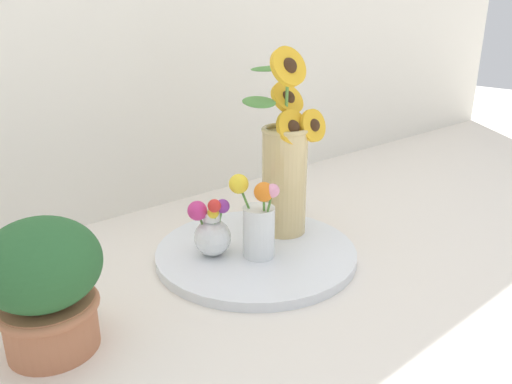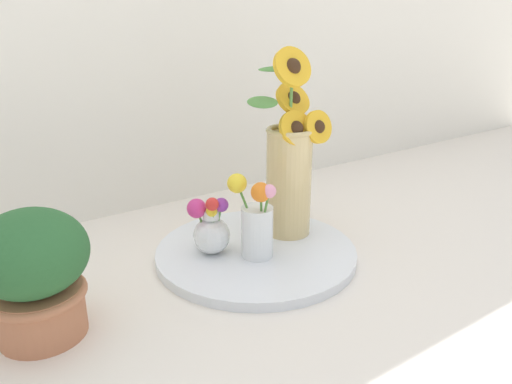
{
  "view_description": "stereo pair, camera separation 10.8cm",
  "coord_description": "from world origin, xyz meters",
  "px_view_note": "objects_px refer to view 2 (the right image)",
  "views": [
    {
      "loc": [
        -0.68,
        -0.74,
        0.53
      ],
      "look_at": [
        -0.02,
        0.03,
        0.16
      ],
      "focal_mm": 35.0,
      "sensor_mm": 36.0,
      "label": 1
    },
    {
      "loc": [
        -0.59,
        -0.8,
        0.53
      ],
      "look_at": [
        -0.02,
        0.03,
        0.16
      ],
      "focal_mm": 35.0,
      "sensor_mm": 36.0,
      "label": 2
    }
  ],
  "objects_px": {
    "mason_jar_sunflowers": "(289,168)",
    "potted_plant": "(34,271)",
    "vase_small_center": "(256,222)",
    "serving_tray": "(256,253)",
    "vase_bulb_right": "(211,229)"
  },
  "relations": [
    {
      "from": "mason_jar_sunflowers",
      "to": "potted_plant",
      "type": "xyz_separation_m",
      "value": [
        -0.58,
        -0.06,
        -0.06
      ]
    },
    {
      "from": "vase_small_center",
      "to": "potted_plant",
      "type": "bearing_deg",
      "value": 179.55
    },
    {
      "from": "mason_jar_sunflowers",
      "to": "vase_small_center",
      "type": "relative_size",
      "value": 2.34
    },
    {
      "from": "vase_small_center",
      "to": "potted_plant",
      "type": "height_order",
      "value": "potted_plant"
    },
    {
      "from": "mason_jar_sunflowers",
      "to": "potted_plant",
      "type": "relative_size",
      "value": 1.92
    },
    {
      "from": "serving_tray",
      "to": "potted_plant",
      "type": "distance_m",
      "value": 0.48
    },
    {
      "from": "mason_jar_sunflowers",
      "to": "vase_small_center",
      "type": "distance_m",
      "value": 0.17
    },
    {
      "from": "vase_small_center",
      "to": "vase_bulb_right",
      "type": "relative_size",
      "value": 1.35
    },
    {
      "from": "vase_bulb_right",
      "to": "mason_jar_sunflowers",
      "type": "bearing_deg",
      "value": -2.65
    },
    {
      "from": "vase_bulb_right",
      "to": "potted_plant",
      "type": "xyz_separation_m",
      "value": [
        -0.37,
        -0.07,
        0.04
      ]
    },
    {
      "from": "vase_small_center",
      "to": "serving_tray",
      "type": "bearing_deg",
      "value": 55.16
    },
    {
      "from": "mason_jar_sunflowers",
      "to": "vase_small_center",
      "type": "height_order",
      "value": "mason_jar_sunflowers"
    },
    {
      "from": "vase_bulb_right",
      "to": "potted_plant",
      "type": "distance_m",
      "value": 0.38
    },
    {
      "from": "vase_bulb_right",
      "to": "potted_plant",
      "type": "height_order",
      "value": "potted_plant"
    },
    {
      "from": "serving_tray",
      "to": "mason_jar_sunflowers",
      "type": "xyz_separation_m",
      "value": [
        0.11,
        0.03,
        0.17
      ]
    }
  ]
}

